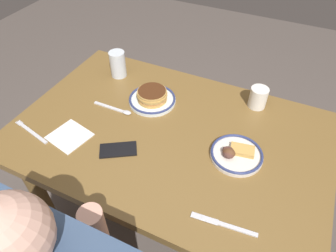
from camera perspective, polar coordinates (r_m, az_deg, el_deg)
ground_plane at (r=1.87m, az=0.15°, el=-17.58°), size 6.00×6.00×0.00m
dining_table at (r=1.34m, az=0.21°, el=-4.53°), size 1.29×0.85×0.75m
plate_near_main at (r=1.39m, az=-3.00°, el=5.39°), size 0.22×0.22×0.06m
plate_center_pancakes at (r=1.18m, az=12.62°, el=-5.16°), size 0.20×0.20×0.05m
coffee_mug at (r=1.41m, az=16.70°, el=5.29°), size 0.08×0.11×0.10m
drinking_glass at (r=1.56m, az=-9.43°, el=11.26°), size 0.08×0.08×0.13m
cell_phone at (r=1.20m, az=-9.39°, el=-4.44°), size 0.16×0.14×0.01m
paper_napkin at (r=1.30m, az=-18.11°, el=-1.83°), size 0.18×0.17×0.00m
fork_near at (r=1.37m, az=-24.46°, el=-0.98°), size 0.20×0.06×0.01m
butter_knife at (r=1.02m, az=10.48°, el=-17.86°), size 0.22×0.04×0.01m
tea_spoon at (r=1.37m, az=-9.49°, el=3.06°), size 0.19×0.03×0.01m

